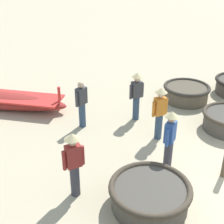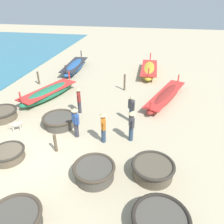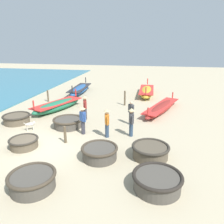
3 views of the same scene
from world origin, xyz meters
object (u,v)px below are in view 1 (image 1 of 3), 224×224
Objects in this scene: coracle_front_left at (186,92)px; fisherman_standing_right at (160,110)px; fisherman_by_coracle at (74,161)px; fisherman_standing_left at (82,103)px; fisherman_with_hat at (137,93)px; fisherman_hauling at (170,137)px; coracle_beside_post at (150,195)px.

coracle_front_left is 1.06× the size of fisherman_standing_right.
fisherman_by_coracle is 1.06× the size of fisherman_standing_left.
fisherman_standing_right is (2.09, -2.65, 0.00)m from fisherman_by_coracle.
fisherman_with_hat and fisherman_standing_right have the same top height.
fisherman_with_hat is at bearing 116.62° from coracle_front_left.
fisherman_by_coracle is (-4.53, 4.51, 0.62)m from coracle_front_left.
fisherman_by_coracle and fisherman_standing_right have the same top height.
fisherman_standing_right is at bearing -51.80° from fisherman_by_coracle.
fisherman_hauling is 3.28m from fisherman_standing_left.
fisherman_with_hat is 1.85m from fisherman_standing_left.
fisherman_by_coracle reaches higher than coracle_front_left.
coracle_beside_post is 4.08m from fisherman_standing_left.
fisherman_hauling is at bearing -176.04° from fisherman_with_hat.
fisherman_hauling reaches higher than coracle_front_left.
fisherman_by_coracle reaches higher than fisherman_standing_left.
fisherman_by_coracle is 1.00× the size of fisherman_with_hat.
fisherman_standing_left is at bearing 96.17° from fisherman_with_hat.
fisherman_by_coracle is at bearing 67.62° from coracle_beside_post.
fisherman_hauling is 1.00× the size of fisherman_standing_right.
fisherman_standing_left is at bearing -7.69° from fisherman_by_coracle.
fisherman_standing_right is (-2.44, 1.86, 0.62)m from coracle_front_left.
fisherman_standing_right reaches higher than coracle_beside_post.
fisherman_hauling reaches higher than coracle_beside_post.
coracle_beside_post is 1.85m from fisherman_by_coracle.
fisherman_hauling is 1.06× the size of fisherman_standing_left.
fisherman_standing_left is (2.58, 2.03, -0.12)m from fisherman_hauling.
fisherman_hauling is 1.00× the size of fisherman_by_coracle.
fisherman_with_hat is 1.37m from fisherman_standing_right.
coracle_beside_post is 4.17m from fisherman_with_hat.
fisherman_standing_left is at bearing 107.98° from coracle_front_left.
coracle_beside_post is 1.11× the size of fisherman_by_coracle.
coracle_front_left is 0.95× the size of coracle_beside_post.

